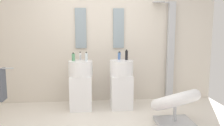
# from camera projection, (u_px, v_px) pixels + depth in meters

# --- Properties ---
(rear_partition) EXTENTS (4.80, 0.10, 2.60)m
(rear_partition) POSITION_uv_depth(u_px,v_px,m) (100.00, 39.00, 4.65)
(rear_partition) COLOR beige
(rear_partition) RESTS_ON ground_plane
(pedestal_sink_left) EXTENTS (0.44, 0.44, 1.01)m
(pedestal_sink_left) POSITION_uv_depth(u_px,v_px,m) (81.00, 84.00, 4.21)
(pedestal_sink_left) COLOR white
(pedestal_sink_left) RESTS_ON ground_plane
(pedestal_sink_right) EXTENTS (0.44, 0.44, 1.01)m
(pedestal_sink_right) POSITION_uv_depth(u_px,v_px,m) (121.00, 83.00, 4.28)
(pedestal_sink_right) COLOR white
(pedestal_sink_right) RESTS_ON ground_plane
(vanity_mirror_left) EXTENTS (0.22, 0.03, 0.79)m
(vanity_mirror_left) POSITION_uv_depth(u_px,v_px,m) (81.00, 28.00, 4.52)
(vanity_mirror_left) COLOR #8C9EA8
(vanity_mirror_right) EXTENTS (0.22, 0.03, 0.79)m
(vanity_mirror_right) POSITION_uv_depth(u_px,v_px,m) (119.00, 28.00, 4.59)
(vanity_mirror_right) COLOR #8C9EA8
(shower_column) EXTENTS (0.49, 0.24, 2.05)m
(shower_column) POSITION_uv_depth(u_px,v_px,m) (170.00, 49.00, 4.70)
(shower_column) COLOR #B7BABF
(shower_column) RESTS_ON ground_plane
(lounge_chair) EXTENTS (1.07, 1.07, 0.65)m
(lounge_chair) POSITION_uv_depth(u_px,v_px,m) (175.00, 103.00, 3.51)
(lounge_chair) COLOR #B7BABF
(lounge_chair) RESTS_ON ground_plane
(towel_rack) EXTENTS (0.37, 0.22, 0.95)m
(towel_rack) POSITION_uv_depth(u_px,v_px,m) (1.00, 86.00, 3.45)
(towel_rack) COLOR #B7BABF
(towel_rack) RESTS_ON ground_plane
(soap_bottle_white) EXTENTS (0.04, 0.04, 0.15)m
(soap_bottle_white) POSITION_uv_depth(u_px,v_px,m) (80.00, 56.00, 4.28)
(soap_bottle_white) COLOR white
(soap_bottle_white) RESTS_ON pedestal_sink_left
(soap_bottle_black) EXTENTS (0.05, 0.05, 0.20)m
(soap_bottle_black) POSITION_uv_depth(u_px,v_px,m) (126.00, 55.00, 4.27)
(soap_bottle_black) COLOR black
(soap_bottle_black) RESTS_ON pedestal_sink_right
(soap_bottle_clear) EXTENTS (0.05, 0.05, 0.17)m
(soap_bottle_clear) POSITION_uv_depth(u_px,v_px,m) (86.00, 57.00, 4.12)
(soap_bottle_clear) COLOR silver
(soap_bottle_clear) RESTS_ON pedestal_sink_left
(soap_bottle_blue) EXTENTS (0.06, 0.06, 0.15)m
(soap_bottle_blue) POSITION_uv_depth(u_px,v_px,m) (119.00, 56.00, 4.34)
(soap_bottle_blue) COLOR #4C72B7
(soap_bottle_blue) RESTS_ON pedestal_sink_right
(soap_bottle_green) EXTENTS (0.06, 0.06, 0.15)m
(soap_bottle_green) POSITION_uv_depth(u_px,v_px,m) (73.00, 57.00, 4.15)
(soap_bottle_green) COLOR #59996B
(soap_bottle_green) RESTS_ON pedestal_sink_left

